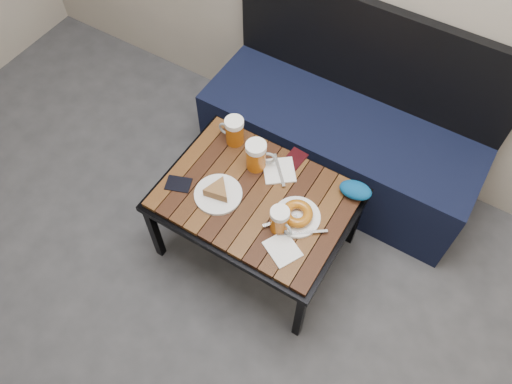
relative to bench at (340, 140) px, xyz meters
The scene contains 13 objects.
room_shell 1.96m from the bench, 100.15° to the right, with size 4.00×4.00×4.00m.
bench is the anchor object (origin of this frame).
cafe_table 0.66m from the bench, 101.19° to the right, with size 0.84×0.62×0.47m.
beer_mug_left 0.62m from the bench, 131.13° to the right, with size 0.13×0.09×0.14m.
beer_mug_centre 0.60m from the bench, 112.67° to the right, with size 0.14×0.12×0.15m.
beer_mug_right 0.76m from the bench, 86.71° to the right, with size 0.12×0.10×0.13m.
plate_pie 0.79m from the bench, 110.37° to the right, with size 0.21×0.21×0.06m.
plate_bagel 0.68m from the bench, 82.94° to the right, with size 0.25×0.22×0.06m.
napkin_left 0.52m from the bench, 102.58° to the right, with size 0.19×0.19×0.01m.
napkin_right 0.83m from the bench, 82.71° to the right, with size 0.17×0.16×0.01m.
passport_navy 0.90m from the bench, 120.51° to the right, with size 0.08×0.11×0.01m, color black.
passport_burgundy 0.43m from the bench, 101.75° to the right, with size 0.08×0.11×0.01m, color black.
knit_pouch 0.52m from the bench, 59.61° to the right, with size 0.14×0.09×0.06m, color navy.
Camera 1 is at (0.71, 0.13, 2.28)m, focal length 35.00 mm.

